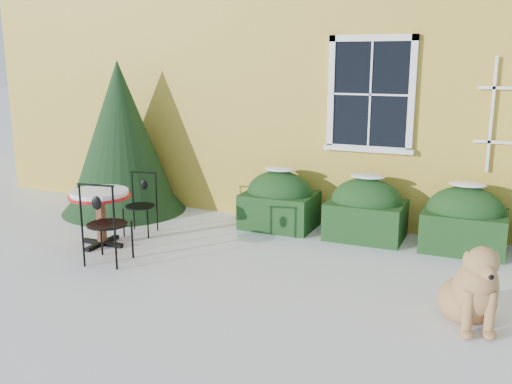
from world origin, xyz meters
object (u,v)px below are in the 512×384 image
at_px(evergreen_shrub, 122,152).
at_px(patio_chair_near, 105,223).
at_px(dog, 473,291).
at_px(patio_chair_far, 141,204).
at_px(bistro_table, 100,200).

bearing_deg(evergreen_shrub, patio_chair_near, -58.26).
relative_size(patio_chair_near, dog, 1.08).
distance_m(evergreen_shrub, dog, 5.99).
height_order(evergreen_shrub, patio_chair_far, evergreen_shrub).
distance_m(bistro_table, dog, 4.77).
distance_m(evergreen_shrub, patio_chair_near, 2.58).
xyz_separation_m(bistro_table, patio_chair_near, (0.51, -0.55, -0.12)).
relative_size(bistro_table, patio_chair_far, 0.94).
relative_size(patio_chair_near, patio_chair_far, 1.18).
height_order(patio_chair_far, dog, patio_chair_far).
height_order(evergreen_shrub, bistro_table, evergreen_shrub).
bearing_deg(patio_chair_near, dog, 170.43).
relative_size(evergreen_shrub, patio_chair_near, 2.36).
distance_m(patio_chair_far, dog, 4.72).
height_order(patio_chair_near, patio_chair_far, patio_chair_near).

